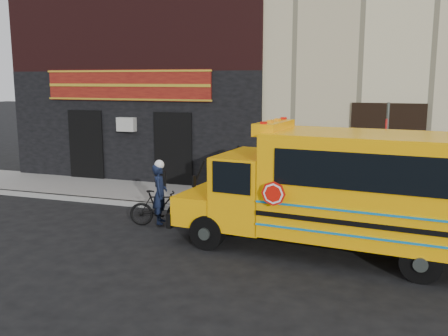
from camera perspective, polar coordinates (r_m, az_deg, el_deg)
ground at (r=12.09m, az=-2.44°, el=-8.58°), size 120.00×120.00×0.00m
curb at (r=14.41m, az=1.32°, el=-5.15°), size 40.00×0.20×0.15m
sidewalk at (r=15.80m, az=2.97°, el=-3.78°), size 40.00×3.00×0.15m
building at (r=21.64m, az=7.81°, el=16.04°), size 20.00×10.70×12.00m
school_bus at (r=11.29m, az=13.24°, el=-2.25°), size 7.07×2.79×2.92m
sign_pole at (r=13.61m, az=17.94°, el=0.90°), size 0.08×0.29×3.29m
bicycle at (r=13.45m, az=-7.36°, el=-4.55°), size 1.67×0.91×0.97m
cyclist at (r=13.44m, az=-7.33°, el=-3.14°), size 0.55×0.68×1.61m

